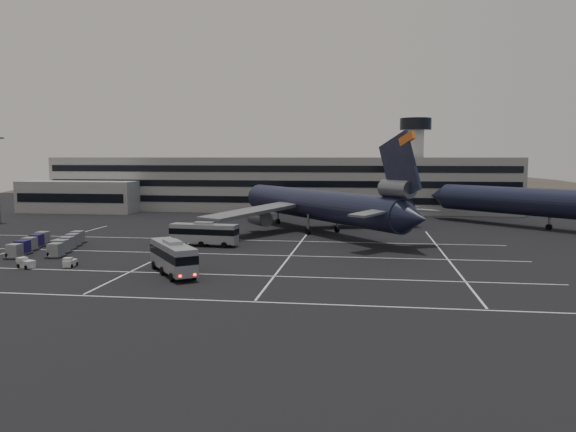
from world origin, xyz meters
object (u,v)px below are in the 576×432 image
object	(u,v)px
bus_near	(173,256)
tug_a	(70,263)
bus_far	(204,233)
uld_cluster	(49,244)
trijet_main	(318,205)

from	to	relation	value
bus_near	tug_a	distance (m)	14.93
bus_far	uld_cluster	distance (m)	23.38
trijet_main	bus_near	distance (m)	42.42
trijet_main	uld_cluster	size ratio (longest dim) A/B	2.87
bus_near	uld_cluster	size ratio (longest dim) A/B	0.65
uld_cluster	bus_far	bearing A→B (deg)	18.07
bus_near	uld_cluster	xyz separation A→B (m)	(-24.64, 14.15, -1.27)
bus_near	tug_a	bearing A→B (deg)	135.50
tug_a	uld_cluster	distance (m)	15.44
trijet_main	bus_far	size ratio (longest dim) A/B	4.38
bus_far	uld_cluster	bearing A→B (deg)	113.84
bus_near	bus_far	bearing A→B (deg)	61.21
bus_near	bus_far	world-z (taller)	bus_near
trijet_main	bus_near	bearing A→B (deg)	-147.15
bus_far	tug_a	xyz separation A→B (m)	(-12.21, -19.01, -1.54)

